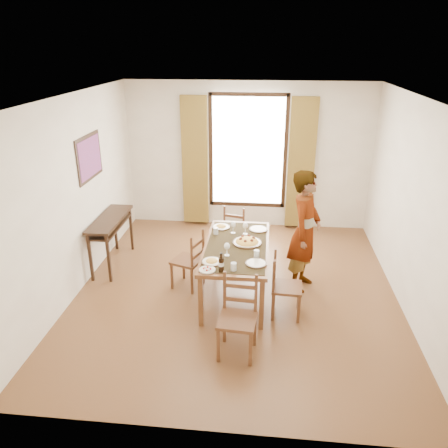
# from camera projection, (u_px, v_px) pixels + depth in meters

# --- Properties ---
(ground) EXTENTS (5.00, 5.00, 0.00)m
(ground) POSITION_uv_depth(u_px,v_px,m) (237.00, 290.00, 6.31)
(ground) COLOR #56381B
(ground) RESTS_ON ground
(room_shell) EXTENTS (4.60, 5.10, 2.74)m
(room_shell) POSITION_uv_depth(u_px,v_px,m) (238.00, 185.00, 5.84)
(room_shell) COLOR white
(room_shell) RESTS_ON ground
(console_table) EXTENTS (0.38, 1.20, 0.80)m
(console_table) POSITION_uv_depth(u_px,v_px,m) (110.00, 225.00, 6.79)
(console_table) COLOR black
(console_table) RESTS_ON ground
(dining_table) EXTENTS (0.87, 1.74, 0.76)m
(dining_table) POSITION_uv_depth(u_px,v_px,m) (237.00, 250.00, 5.98)
(dining_table) COLOR brown
(dining_table) RESTS_ON ground
(chair_west) EXTENTS (0.50, 0.50, 0.88)m
(chair_west) POSITION_uv_depth(u_px,v_px,m) (189.00, 261.00, 6.25)
(chair_west) COLOR brown
(chair_west) RESTS_ON ground
(chair_north) EXTENTS (0.46, 0.46, 0.87)m
(chair_north) POSITION_uv_depth(u_px,v_px,m) (236.00, 230.00, 7.29)
(chair_north) COLOR brown
(chair_north) RESTS_ON ground
(chair_south) EXTENTS (0.45, 0.45, 0.95)m
(chair_south) POSITION_uv_depth(u_px,v_px,m) (238.00, 319.00, 4.90)
(chair_south) COLOR brown
(chair_south) RESTS_ON ground
(chair_east) EXTENTS (0.40, 0.40, 0.86)m
(chair_east) POSITION_uv_depth(u_px,v_px,m) (284.00, 288.00, 5.61)
(chair_east) COLOR brown
(chair_east) RESTS_ON ground
(man) EXTENTS (0.91, 0.84, 1.75)m
(man) POSITION_uv_depth(u_px,v_px,m) (305.00, 231.00, 6.08)
(man) COLOR gray
(man) RESTS_ON ground
(plate_sw) EXTENTS (0.27, 0.27, 0.05)m
(plate_sw) POSITION_uv_depth(u_px,v_px,m) (212.00, 261.00, 5.47)
(plate_sw) COLOR silver
(plate_sw) RESTS_ON dining_table
(plate_se) EXTENTS (0.27, 0.27, 0.05)m
(plate_se) POSITION_uv_depth(u_px,v_px,m) (256.00, 262.00, 5.43)
(plate_se) COLOR silver
(plate_se) RESTS_ON dining_table
(plate_nw) EXTENTS (0.27, 0.27, 0.05)m
(plate_nw) POSITION_uv_depth(u_px,v_px,m) (221.00, 226.00, 6.50)
(plate_nw) COLOR silver
(plate_nw) RESTS_ON dining_table
(plate_ne) EXTENTS (0.27, 0.27, 0.05)m
(plate_ne) POSITION_uv_depth(u_px,v_px,m) (258.00, 228.00, 6.42)
(plate_ne) COLOR silver
(plate_ne) RESTS_ON dining_table
(pasta_platter) EXTENTS (0.40, 0.40, 0.10)m
(pasta_platter) POSITION_uv_depth(u_px,v_px,m) (247.00, 240.00, 5.98)
(pasta_platter) COLOR #BF6618
(pasta_platter) RESTS_ON dining_table
(caprese_plate) EXTENTS (0.20, 0.20, 0.04)m
(caprese_plate) POSITION_uv_depth(u_px,v_px,m) (207.00, 269.00, 5.29)
(caprese_plate) COLOR silver
(caprese_plate) RESTS_ON dining_table
(wine_glass_a) EXTENTS (0.08, 0.08, 0.18)m
(wine_glass_a) POSITION_uv_depth(u_px,v_px,m) (227.00, 249.00, 5.63)
(wine_glass_a) COLOR white
(wine_glass_a) RESTS_ON dining_table
(wine_glass_b) EXTENTS (0.08, 0.08, 0.18)m
(wine_glass_b) POSITION_uv_depth(u_px,v_px,m) (245.00, 228.00, 6.25)
(wine_glass_b) COLOR white
(wine_glass_b) RESTS_ON dining_table
(wine_glass_c) EXTENTS (0.08, 0.08, 0.18)m
(wine_glass_c) POSITION_uv_depth(u_px,v_px,m) (233.00, 227.00, 6.29)
(wine_glass_c) COLOR white
(wine_glass_c) RESTS_ON dining_table
(tumbler_a) EXTENTS (0.07, 0.07, 0.10)m
(tumbler_a) POSITION_uv_depth(u_px,v_px,m) (257.00, 254.00, 5.60)
(tumbler_a) COLOR silver
(tumbler_a) RESTS_ON dining_table
(tumbler_b) EXTENTS (0.07, 0.07, 0.10)m
(tumbler_b) POSITION_uv_depth(u_px,v_px,m) (216.00, 231.00, 6.27)
(tumbler_b) COLOR silver
(tumbler_b) RESTS_ON dining_table
(tumbler_c) EXTENTS (0.07, 0.07, 0.10)m
(tumbler_c) POSITION_uv_depth(u_px,v_px,m) (234.00, 267.00, 5.28)
(tumbler_c) COLOR silver
(tumbler_c) RESTS_ON dining_table
(wine_bottle) EXTENTS (0.07, 0.07, 0.25)m
(wine_bottle) POSITION_uv_depth(u_px,v_px,m) (221.00, 262.00, 5.23)
(wine_bottle) COLOR black
(wine_bottle) RESTS_ON dining_table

